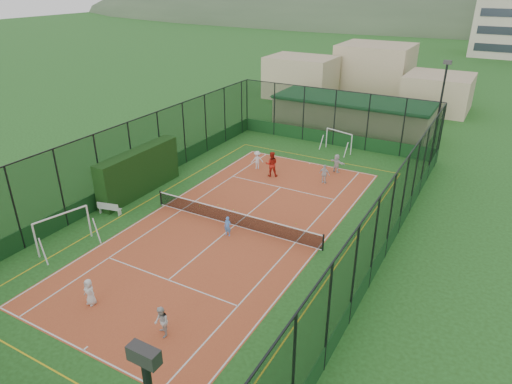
# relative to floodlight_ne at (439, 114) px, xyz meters

# --- Properties ---
(ground) EXTENTS (300.00, 300.00, 0.00)m
(ground) POSITION_rel_floodlight_ne_xyz_m (-8.60, -16.60, -4.12)
(ground) COLOR #244C1A
(ground) RESTS_ON ground
(court_slab) EXTENTS (11.17, 23.97, 0.01)m
(court_slab) POSITION_rel_floodlight_ne_xyz_m (-8.60, -16.60, -4.12)
(court_slab) COLOR #AD3F26
(court_slab) RESTS_ON ground
(tennis_net) EXTENTS (11.67, 0.12, 1.06)m
(tennis_net) POSITION_rel_floodlight_ne_xyz_m (-8.60, -16.60, -3.59)
(tennis_net) COLOR black
(tennis_net) RESTS_ON ground
(perimeter_fence) EXTENTS (18.12, 34.12, 5.00)m
(perimeter_fence) POSITION_rel_floodlight_ne_xyz_m (-8.60, -16.60, -1.62)
(perimeter_fence) COLOR black
(perimeter_fence) RESTS_ON ground
(floodlight_ne) EXTENTS (0.60, 0.26, 8.25)m
(floodlight_ne) POSITION_rel_floodlight_ne_xyz_m (0.00, 0.00, 0.00)
(floodlight_ne) COLOR black
(floodlight_ne) RESTS_ON ground
(clubhouse) EXTENTS (15.20, 7.20, 3.15)m
(clubhouse) POSITION_rel_floodlight_ne_xyz_m (-8.60, 5.40, -2.55)
(clubhouse) COLOR tan
(clubhouse) RESTS_ON ground
(distant_hills) EXTENTS (200.00, 60.00, 24.00)m
(distant_hills) POSITION_rel_floodlight_ne_xyz_m (-8.60, 133.40, -4.12)
(distant_hills) COLOR #384C33
(distant_hills) RESTS_ON ground
(hedge_left) EXTENTS (1.08, 7.21, 3.15)m
(hedge_left) POSITION_rel_floodlight_ne_xyz_m (-16.90, -15.75, -2.55)
(hedge_left) COLOR black
(hedge_left) RESTS_ON ground
(white_bench) EXTENTS (1.58, 0.76, 0.86)m
(white_bench) POSITION_rel_floodlight_ne_xyz_m (-16.40, -19.21, -3.70)
(white_bench) COLOR white
(white_bench) RESTS_ON ground
(futsal_goal_near) EXTENTS (3.30, 1.71, 2.04)m
(futsal_goal_near) POSITION_rel_floodlight_ne_xyz_m (-15.70, -23.30, -3.10)
(futsal_goal_near) COLOR white
(futsal_goal_near) RESTS_ON ground
(futsal_goal_far) EXTENTS (2.87, 1.58, 1.78)m
(futsal_goal_far) POSITION_rel_floodlight_ne_xyz_m (-7.63, -0.86, -3.24)
(futsal_goal_far) COLOR white
(futsal_goal_far) RESTS_ON ground
(child_near_left) EXTENTS (0.68, 0.46, 1.35)m
(child_near_left) POSITION_rel_floodlight_ne_xyz_m (-10.57, -26.20, -3.44)
(child_near_left) COLOR silver
(child_near_left) RESTS_ON court_slab
(child_near_mid) EXTENTS (0.46, 0.32, 1.21)m
(child_near_mid) POSITION_rel_floodlight_ne_xyz_m (-8.33, -17.80, -3.51)
(child_near_mid) COLOR #508CE4
(child_near_mid) RESTS_ON court_slab
(child_near_right) EXTENTS (0.90, 0.87, 1.46)m
(child_near_right) POSITION_rel_floodlight_ne_xyz_m (-6.29, -26.20, -3.39)
(child_near_right) COLOR silver
(child_near_right) RESTS_ON court_slab
(child_far_left) EXTENTS (1.10, 0.99, 1.48)m
(child_far_left) POSITION_rel_floodlight_ne_xyz_m (-11.83, -7.91, -3.38)
(child_far_left) COLOR silver
(child_far_left) RESTS_ON court_slab
(child_far_right) EXTENTS (0.88, 0.44, 1.46)m
(child_far_right) POSITION_rel_floodlight_ne_xyz_m (-6.15, -7.96, -3.39)
(child_far_right) COLOR silver
(child_far_right) RESTS_ON court_slab
(child_far_back) EXTENTS (1.43, 0.80, 1.47)m
(child_far_back) POSITION_rel_floodlight_ne_xyz_m (-6.10, -5.49, -3.38)
(child_far_back) COLOR silver
(child_far_back) RESTS_ON court_slab
(coach) EXTENTS (1.18, 1.09, 1.95)m
(coach) POSITION_rel_floodlight_ne_xyz_m (-10.17, -8.67, -3.14)
(coach) COLOR #AE1D12
(coach) RESTS_ON court_slab
(tennis_balls) EXTENTS (6.70, 0.97, 0.07)m
(tennis_balls) POSITION_rel_floodlight_ne_xyz_m (-9.49, -15.01, -4.08)
(tennis_balls) COLOR #CCE033
(tennis_balls) RESTS_ON court_slab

